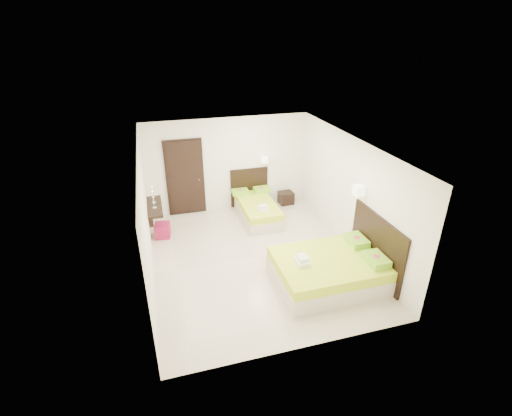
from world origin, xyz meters
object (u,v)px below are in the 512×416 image
object	(u,v)px
bed_single	(257,208)
nightstand	(286,198)
ottoman	(163,230)
bed_double	(332,268)

from	to	relation	value
bed_single	nightstand	bearing A→B (deg)	28.95
ottoman	bed_double	bearing A→B (deg)	-41.00
nightstand	ottoman	distance (m)	3.75
bed_double	ottoman	distance (m)	4.27
bed_double	ottoman	bearing A→B (deg)	139.00
nightstand	ottoman	world-z (taller)	same
bed_double	nightstand	world-z (taller)	bed_double
bed_double	nightstand	bearing A→B (deg)	83.96
ottoman	bed_single	bearing A→B (deg)	8.78
nightstand	ottoman	xyz separation A→B (m)	(-3.62, -0.98, -0.00)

